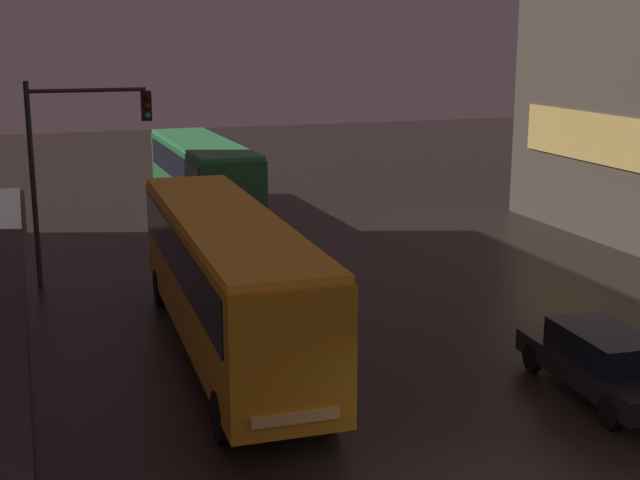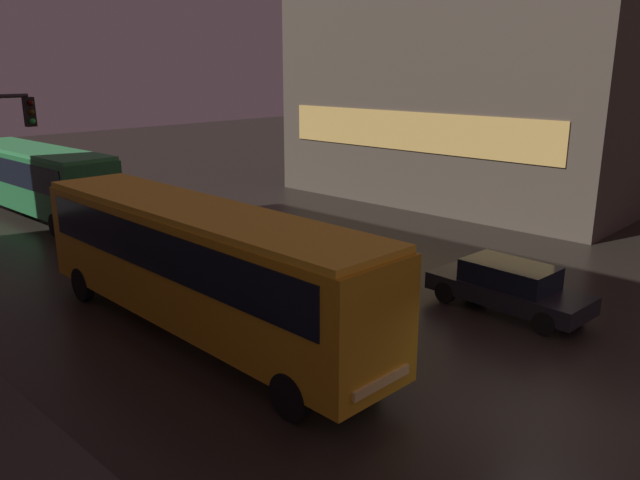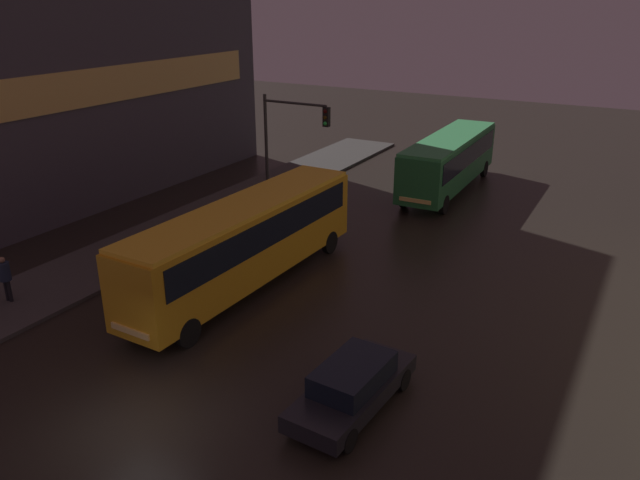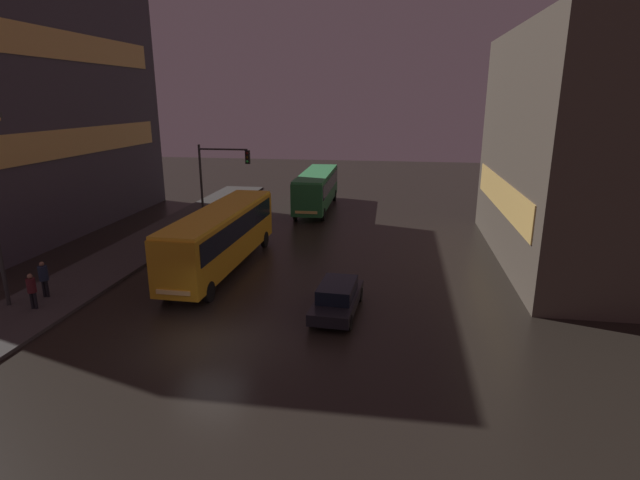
# 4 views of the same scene
# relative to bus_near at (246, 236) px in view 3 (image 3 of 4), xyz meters

# --- Properties ---
(ground_plane) EXTENTS (120.00, 120.00, 0.00)m
(ground_plane) POSITION_rel_bus_near_xyz_m (2.43, -8.58, -2.10)
(ground_plane) COLOR black
(sidewalk_left) EXTENTS (4.00, 48.00, 0.15)m
(sidewalk_left) POSITION_rel_bus_near_xyz_m (-6.57, 1.42, -2.03)
(sidewalk_left) COLOR #3D3A38
(sidewalk_left) RESTS_ON ground
(building_left_tower) EXTENTS (10.07, 22.60, 19.41)m
(building_left_tower) POSITION_rel_bus_near_xyz_m (-16.97, 6.58, 7.60)
(building_left_tower) COLOR #423D47
(building_left_tower) RESTS_ON ground
(bus_near) EXTENTS (2.64, 12.09, 3.42)m
(bus_near) POSITION_rel_bus_near_xyz_m (0.00, 0.00, 0.00)
(bus_near) COLOR orange
(bus_near) RESTS_ON ground
(bus_far) EXTENTS (2.64, 10.99, 3.19)m
(bus_far) POSITION_rel_bus_near_xyz_m (2.67, 16.15, -0.13)
(bus_far) COLOR #236B38
(bus_far) RESTS_ON ground
(car_taxi) EXTENTS (2.02, 4.64, 1.41)m
(car_taxi) POSITION_rel_bus_near_xyz_m (7.03, -4.91, -1.37)
(car_taxi) COLOR black
(car_taxi) RESTS_ON ground
(pedestrian_mid) EXTENTS (0.47, 0.47, 1.75)m
(pedestrian_mid) POSITION_rel_bus_near_xyz_m (-6.78, -5.57, -0.89)
(pedestrian_mid) COLOR black
(pedestrian_mid) RESTS_ON sidewalk_left
(traffic_light_main) EXTENTS (3.66, 0.35, 6.17)m
(traffic_light_main) POSITION_rel_bus_near_xyz_m (-2.84, 7.58, 2.10)
(traffic_light_main) COLOR #2D2D2D
(traffic_light_main) RESTS_ON ground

